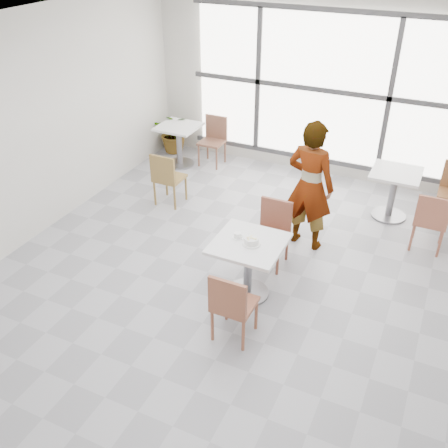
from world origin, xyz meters
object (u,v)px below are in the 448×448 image
at_px(oatmeal_bowl, 251,241).
at_px(coffee_cup, 238,236).
at_px(person, 310,186).
at_px(bg_table_left, 179,140).
at_px(bg_chair_left_far, 214,137).
at_px(plant_left, 175,132).
at_px(bg_chair_left_near, 167,176).
at_px(chair_near, 232,304).
at_px(bg_table_right, 394,188).
at_px(main_table, 248,258).
at_px(bg_chair_right_near, 431,219).
at_px(chair_far, 273,228).

relative_size(oatmeal_bowl, coffee_cup, 1.32).
bearing_deg(oatmeal_bowl, person, 79.44).
distance_m(coffee_cup, bg_table_left, 3.76).
relative_size(oatmeal_bowl, bg_chair_left_far, 0.24).
relative_size(bg_table_left, plant_left, 0.95).
distance_m(bg_table_left, bg_chair_left_near, 1.51).
bearing_deg(bg_table_left, person, -28.07).
relative_size(chair_near, plant_left, 1.10).
xyz_separation_m(chair_near, bg_chair_left_far, (-2.18, 4.02, 0.00)).
bearing_deg(bg_chair_left_near, oatmeal_bowl, 143.26).
distance_m(oatmeal_bowl, bg_table_right, 2.91).
distance_m(person, plant_left, 3.84).
relative_size(main_table, plant_left, 1.01).
height_order(main_table, person, person).
bearing_deg(coffee_cup, bg_chair_left_near, 141.43).
relative_size(main_table, bg_table_right, 1.07).
height_order(chair_near, person, person).
relative_size(bg_chair_left_far, bg_chair_right_near, 1.00).
distance_m(chair_near, plant_left, 5.17).
bearing_deg(plant_left, bg_chair_right_near, -17.24).
distance_m(oatmeal_bowl, person, 1.41).
bearing_deg(bg_chair_right_near, main_table, 45.86).
distance_m(person, bg_table_left, 3.28).
height_order(chair_far, bg_chair_left_near, same).
distance_m(coffee_cup, bg_chair_right_near, 2.74).
bearing_deg(plant_left, chair_far, -41.39).
distance_m(person, bg_chair_left_near, 2.33).
relative_size(coffee_cup, bg_table_left, 0.21).
height_order(oatmeal_bowl, coffee_cup, oatmeal_bowl).
xyz_separation_m(chair_near, coffee_cup, (-0.29, 0.81, 0.28)).
xyz_separation_m(main_table, bg_table_left, (-2.57, 2.89, -0.04)).
height_order(main_table, chair_far, chair_far).
bearing_deg(plant_left, bg_table_right, -10.31).
bearing_deg(main_table, chair_far, 88.88).
bearing_deg(bg_chair_left_far, bg_table_left, -147.10).
height_order(bg_chair_left_near, bg_chair_left_far, same).
xyz_separation_m(chair_far, plant_left, (-2.95, 2.60, -0.11)).
bearing_deg(plant_left, main_table, -48.99).
bearing_deg(chair_far, bg_table_left, 140.68).
xyz_separation_m(bg_table_left, bg_table_right, (3.81, -0.28, 0.00)).
bearing_deg(coffee_cup, bg_chair_right_near, 43.15).
bearing_deg(bg_table_right, bg_chair_right_near, -50.26).
distance_m(person, bg_chair_right_near, 1.68).
relative_size(coffee_cup, bg_chair_left_far, 0.18).
bearing_deg(bg_chair_left_near, bg_table_left, -67.65).
distance_m(chair_far, bg_table_right, 2.21).
bearing_deg(bg_chair_left_near, person, 176.60).
distance_m(chair_far, oatmeal_bowl, 0.85).
relative_size(oatmeal_bowl, bg_table_left, 0.28).
distance_m(bg_chair_left_near, plant_left, 2.10).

